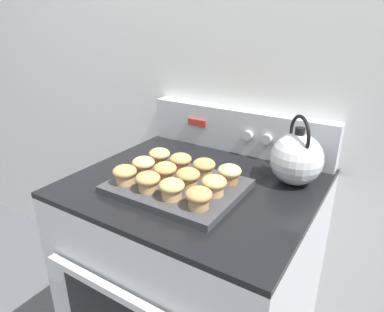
{
  "coord_description": "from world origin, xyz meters",
  "views": [
    {
      "loc": [
        0.52,
        -0.49,
        1.38
      ],
      "look_at": [
        0.0,
        0.33,
        0.98
      ],
      "focal_mm": 32.0,
      "sensor_mm": 36.0,
      "label": 1
    }
  ],
  "objects": [
    {
      "name": "wall_back",
      "position": [
        0.0,
        0.72,
        1.2
      ],
      "size": [
        8.0,
        0.05,
        2.4
      ],
      "color": "silver",
      "rests_on": "ground_plane"
    },
    {
      "name": "muffin_r1_c0",
      "position": [
        -0.14,
        0.27,
        0.94
      ],
      "size": [
        0.07,
        0.07,
        0.06
      ],
      "color": "#A37A4C",
      "rests_on": "muffin_pan"
    },
    {
      "name": "muffin_pan",
      "position": [
        -0.02,
        0.27,
        0.9
      ],
      "size": [
        0.39,
        0.3,
        0.02
      ],
      "color": "#38383D",
      "rests_on": "stove_range"
    },
    {
      "name": "stove_range",
      "position": [
        0.0,
        0.36,
        0.44
      ],
      "size": [
        0.76,
        0.71,
        0.89
      ],
      "color": "#B7BABF",
      "rests_on": "ground_plane"
    },
    {
      "name": "muffin_r2_c1",
      "position": [
        -0.06,
        0.36,
        0.94
      ],
      "size": [
        0.07,
        0.07,
        0.06
      ],
      "color": "tan",
      "rests_on": "muffin_pan"
    },
    {
      "name": "control_panel",
      "position": [
        0.0,
        0.67,
        0.97
      ],
      "size": [
        0.74,
        0.07,
        0.17
      ],
      "color": "#B7BABF",
      "rests_on": "stove_range"
    },
    {
      "name": "muffin_r1_c2",
      "position": [
        0.03,
        0.27,
        0.94
      ],
      "size": [
        0.07,
        0.07,
        0.06
      ],
      "color": "tan",
      "rests_on": "muffin_pan"
    },
    {
      "name": "muffin_r2_c0",
      "position": [
        -0.15,
        0.36,
        0.94
      ],
      "size": [
        0.07,
        0.07,
        0.06
      ],
      "color": "olive",
      "rests_on": "muffin_pan"
    },
    {
      "name": "muffin_r0_c3",
      "position": [
        0.11,
        0.19,
        0.94
      ],
      "size": [
        0.07,
        0.07,
        0.06
      ],
      "color": "#A37A4C",
      "rests_on": "muffin_pan"
    },
    {
      "name": "muffin_r1_c1",
      "position": [
        -0.06,
        0.27,
        0.94
      ],
      "size": [
        0.07,
        0.07,
        0.06
      ],
      "color": "tan",
      "rests_on": "muffin_pan"
    },
    {
      "name": "muffin_r2_c3",
      "position": [
        0.12,
        0.36,
        0.94
      ],
      "size": [
        0.07,
        0.07,
        0.06
      ],
      "color": "olive",
      "rests_on": "muffin_pan"
    },
    {
      "name": "muffin_r0_c2",
      "position": [
        0.03,
        0.19,
        0.94
      ],
      "size": [
        0.07,
        0.07,
        0.06
      ],
      "color": "tan",
      "rests_on": "muffin_pan"
    },
    {
      "name": "muffin_r1_c3",
      "position": [
        0.11,
        0.27,
        0.94
      ],
      "size": [
        0.07,
        0.07,
        0.06
      ],
      "color": "tan",
      "rests_on": "muffin_pan"
    },
    {
      "name": "muffin_r0_c0",
      "position": [
        -0.15,
        0.19,
        0.94
      ],
      "size": [
        0.07,
        0.07,
        0.06
      ],
      "color": "tan",
      "rests_on": "muffin_pan"
    },
    {
      "name": "muffin_r0_c1",
      "position": [
        -0.06,
        0.19,
        0.94
      ],
      "size": [
        0.07,
        0.07,
        0.06
      ],
      "color": "tan",
      "rests_on": "muffin_pan"
    },
    {
      "name": "tea_kettle",
      "position": [
        0.27,
        0.51,
        0.97
      ],
      "size": [
        0.17,
        0.18,
        0.22
      ],
      "color": "silver",
      "rests_on": "stove_range"
    },
    {
      "name": "muffin_r2_c2",
      "position": [
        0.03,
        0.36,
        0.94
      ],
      "size": [
        0.07,
        0.07,
        0.06
      ],
      "color": "tan",
      "rests_on": "muffin_pan"
    }
  ]
}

